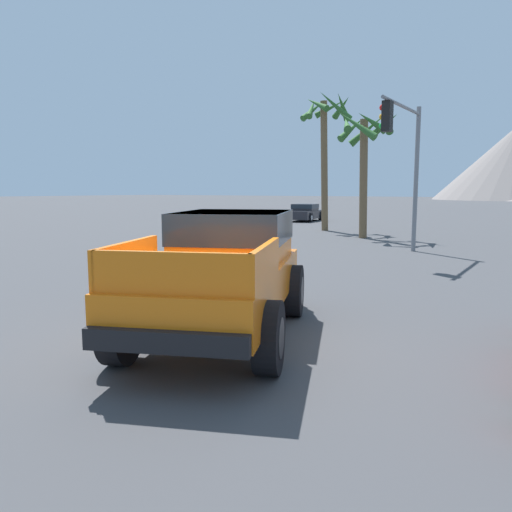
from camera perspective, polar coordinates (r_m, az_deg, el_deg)
The scene contains 6 objects.
ground_plane at distance 7.27m, azimuth -4.01°, elevation -10.43°, with size 320.00×320.00×0.00m, color #424244.
orange_pickup_truck at distance 7.92m, azimuth -3.45°, elevation -0.92°, with size 3.58×5.26×1.88m.
parked_car_dark at distance 36.48m, azimuth 5.58°, elevation 4.99°, with size 2.36×4.24×1.23m.
traffic_light_main at distance 17.67m, azimuth 16.56°, elevation 11.83°, with size 0.38×4.03×5.17m.
palm_tree_short at distance 28.05m, azimuth 8.04°, elevation 14.23°, with size 2.95×2.92×7.37m.
palm_tree_leaning at distance 23.91m, azimuth 12.40°, elevation 12.67°, with size 2.83×2.83×5.85m.
Camera 1 is at (4.13, -5.54, 2.24)m, focal length 35.00 mm.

